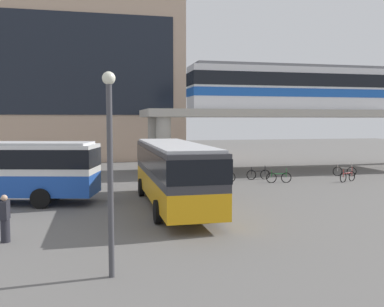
{
  "coord_description": "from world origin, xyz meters",
  "views": [
    {
      "loc": [
        -4.16,
        -17.91,
        4.38
      ],
      "look_at": [
        1.72,
        8.52,
        2.2
      ],
      "focal_mm": 39.2,
      "sensor_mm": 36.0,
      "label": 1
    }
  ],
  "objects_px": {
    "pedestrian_by_bike_rack": "(5,220)",
    "bicycle_black": "(258,175)",
    "bicycle_orange": "(223,177)",
    "train": "(301,88)",
    "station_building": "(53,78)",
    "bicycle_red": "(348,177)",
    "bus_main": "(173,168)",
    "bicycle_green": "(279,177)",
    "bicycle_brown": "(207,175)",
    "bicycle_silver": "(345,171)"
  },
  "relations": [
    {
      "from": "bicycle_green",
      "to": "bicycle_brown",
      "type": "relative_size",
      "value": 1.04
    },
    {
      "from": "bicycle_silver",
      "to": "bicycle_green",
      "type": "relative_size",
      "value": 0.95
    },
    {
      "from": "train",
      "to": "bicycle_silver",
      "type": "relative_size",
      "value": 11.78
    },
    {
      "from": "bus_main",
      "to": "bicycle_brown",
      "type": "relative_size",
      "value": 6.46
    },
    {
      "from": "station_building",
      "to": "bicycle_brown",
      "type": "height_order",
      "value": "station_building"
    },
    {
      "from": "bicycle_brown",
      "to": "bicycle_orange",
      "type": "bearing_deg",
      "value": -65.58
    },
    {
      "from": "bicycle_red",
      "to": "bus_main",
      "type": "bearing_deg",
      "value": -156.43
    },
    {
      "from": "bicycle_orange",
      "to": "bicycle_brown",
      "type": "height_order",
      "value": "same"
    },
    {
      "from": "station_building",
      "to": "bicycle_green",
      "type": "distance_m",
      "value": 29.49
    },
    {
      "from": "bus_main",
      "to": "bicycle_brown",
      "type": "xyz_separation_m",
      "value": [
        4.11,
        9.17,
        -1.63
      ]
    },
    {
      "from": "bicycle_black",
      "to": "pedestrian_by_bike_rack",
      "type": "bearing_deg",
      "value": -138.58
    },
    {
      "from": "station_building",
      "to": "train",
      "type": "relative_size",
      "value": 1.42
    },
    {
      "from": "bicycle_black",
      "to": "bicycle_orange",
      "type": "height_order",
      "value": "same"
    },
    {
      "from": "bicycle_black",
      "to": "bicycle_red",
      "type": "bearing_deg",
      "value": -23.28
    },
    {
      "from": "bicycle_silver",
      "to": "bicycle_red",
      "type": "xyz_separation_m",
      "value": [
        -1.57,
        -2.83,
        0.0
      ]
    },
    {
      "from": "station_building",
      "to": "bicycle_black",
      "type": "xyz_separation_m",
      "value": [
        16.36,
        -20.52,
        -8.7
      ]
    },
    {
      "from": "bicycle_silver",
      "to": "bicycle_red",
      "type": "distance_m",
      "value": 3.23
    },
    {
      "from": "bicycle_green",
      "to": "bicycle_red",
      "type": "bearing_deg",
      "value": -7.71
    },
    {
      "from": "bus_main",
      "to": "bicycle_red",
      "type": "distance_m",
      "value": 14.91
    },
    {
      "from": "train",
      "to": "bicycle_red",
      "type": "bearing_deg",
      "value": -90.41
    },
    {
      "from": "train",
      "to": "bicycle_brown",
      "type": "relative_size",
      "value": 11.58
    },
    {
      "from": "station_building",
      "to": "bicycle_silver",
      "type": "xyz_separation_m",
      "value": [
        23.68,
        -20.18,
        -8.7
      ]
    },
    {
      "from": "bicycle_black",
      "to": "bicycle_brown",
      "type": "xyz_separation_m",
      "value": [
        -3.72,
        0.76,
        0.0
      ]
    },
    {
      "from": "bicycle_orange",
      "to": "train",
      "type": "bearing_deg",
      "value": 33.38
    },
    {
      "from": "bicycle_green",
      "to": "bicycle_black",
      "type": "bearing_deg",
      "value": 114.37
    },
    {
      "from": "bus_main",
      "to": "pedestrian_by_bike_rack",
      "type": "height_order",
      "value": "bus_main"
    },
    {
      "from": "bus_main",
      "to": "bicycle_orange",
      "type": "xyz_separation_m",
      "value": [
        4.85,
        7.53,
        -1.63
      ]
    },
    {
      "from": "bicycle_brown",
      "to": "pedestrian_by_bike_rack",
      "type": "xyz_separation_m",
      "value": [
        -11.04,
        -13.78,
        0.45
      ]
    },
    {
      "from": "bicycle_silver",
      "to": "bicycle_red",
      "type": "bearing_deg",
      "value": -118.98
    },
    {
      "from": "station_building",
      "to": "bicycle_silver",
      "type": "height_order",
      "value": "station_building"
    },
    {
      "from": "bicycle_red",
      "to": "bicycle_brown",
      "type": "xyz_separation_m",
      "value": [
        -9.48,
        3.24,
        0.0
      ]
    },
    {
      "from": "station_building",
      "to": "train",
      "type": "bearing_deg",
      "value": -35.16
    },
    {
      "from": "station_building",
      "to": "bicycle_orange",
      "type": "relative_size",
      "value": 15.71
    },
    {
      "from": "bicycle_brown",
      "to": "pedestrian_by_bike_rack",
      "type": "relative_size",
      "value": 1.0
    },
    {
      "from": "bicycle_black",
      "to": "bicycle_orange",
      "type": "xyz_separation_m",
      "value": [
        -2.97,
        -0.88,
        0.0
      ]
    },
    {
      "from": "bus_main",
      "to": "station_building",
      "type": "bearing_deg",
      "value": 106.43
    },
    {
      "from": "station_building",
      "to": "bicycle_orange",
      "type": "bearing_deg",
      "value": -57.98
    },
    {
      "from": "bicycle_silver",
      "to": "bicycle_black",
      "type": "distance_m",
      "value": 7.34
    },
    {
      "from": "station_building",
      "to": "pedestrian_by_bike_rack",
      "type": "bearing_deg",
      "value": -87.27
    },
    {
      "from": "train",
      "to": "bus_main",
      "type": "xyz_separation_m",
      "value": [
        -13.64,
        -13.31,
        -5.19
      ]
    },
    {
      "from": "bicycle_green",
      "to": "bicycle_orange",
      "type": "height_order",
      "value": "same"
    },
    {
      "from": "bicycle_brown",
      "to": "station_building",
      "type": "bearing_deg",
      "value": 122.6
    },
    {
      "from": "train",
      "to": "bicycle_brown",
      "type": "distance_m",
      "value": 12.43
    },
    {
      "from": "bicycle_green",
      "to": "pedestrian_by_bike_rack",
      "type": "bearing_deg",
      "value": -144.26
    },
    {
      "from": "bus_main",
      "to": "bicycle_silver",
      "type": "relative_size",
      "value": 6.57
    },
    {
      "from": "station_building",
      "to": "bicycle_red",
      "type": "height_order",
      "value": "station_building"
    },
    {
      "from": "bus_main",
      "to": "pedestrian_by_bike_rack",
      "type": "distance_m",
      "value": 8.41
    },
    {
      "from": "pedestrian_by_bike_rack",
      "to": "bicycle_black",
      "type": "bearing_deg",
      "value": 41.42
    },
    {
      "from": "bicycle_orange",
      "to": "bicycle_brown",
      "type": "relative_size",
      "value": 1.05
    },
    {
      "from": "bicycle_red",
      "to": "bicycle_black",
      "type": "distance_m",
      "value": 6.27
    }
  ]
}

